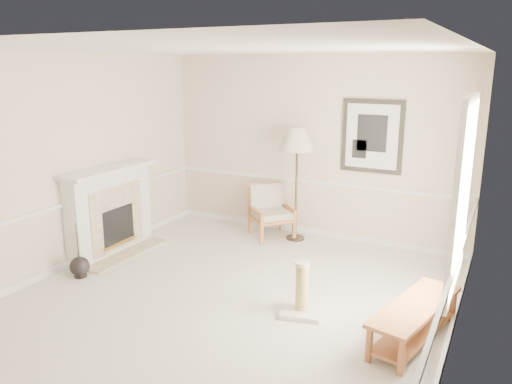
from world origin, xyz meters
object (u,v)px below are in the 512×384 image
at_px(bench, 415,316).
at_px(scratching_post, 302,297).
at_px(floor_vase, 80,267).
at_px(floor_lamp, 297,142).
at_px(armchair, 270,208).

relative_size(bench, scratching_post, 2.35).
xyz_separation_m(floor_vase, bench, (4.24, 0.42, 0.13)).
bearing_deg(scratching_post, floor_vase, -172.06).
xyz_separation_m(floor_vase, floor_lamp, (1.95, 2.70, 1.44)).
relative_size(armchair, bench, 0.62).
xyz_separation_m(floor_vase, scratching_post, (3.00, 0.42, 0.06)).
distance_m(floor_vase, floor_lamp, 3.63).
relative_size(floor_vase, bench, 0.52).
height_order(armchair, scratching_post, armchair).
bearing_deg(armchair, bench, -86.98).
distance_m(armchair, scratching_post, 2.75).
distance_m(armchair, bench, 3.58).
bearing_deg(scratching_post, armchair, 123.56).
height_order(floor_lamp, scratching_post, floor_lamp).
relative_size(floor_lamp, scratching_post, 2.89).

